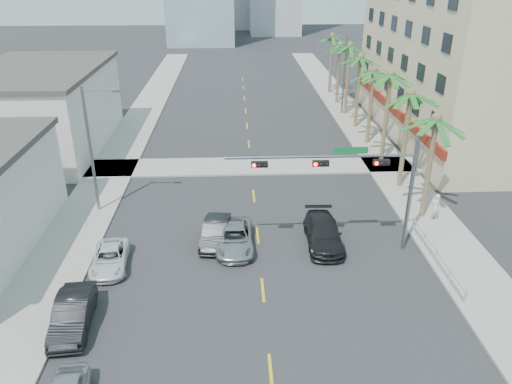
# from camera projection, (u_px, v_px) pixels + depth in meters

# --- Properties ---
(ground) EXTENTS (260.00, 260.00, 0.00)m
(ground) POSITION_uv_depth(u_px,v_px,m) (268.00, 340.00, 23.61)
(ground) COLOR #262628
(ground) RESTS_ON ground
(sidewalk_right) EXTENTS (4.00, 120.00, 0.15)m
(sidewalk_right) POSITION_uv_depth(u_px,v_px,m) (393.00, 172.00, 42.19)
(sidewalk_right) COLOR gray
(sidewalk_right) RESTS_ON ground
(sidewalk_left) EXTENTS (4.00, 120.00, 0.15)m
(sidewalk_left) POSITION_uv_depth(u_px,v_px,m) (107.00, 177.00, 41.21)
(sidewalk_left) COLOR gray
(sidewalk_left) RESTS_ON ground
(sidewalk_cross) EXTENTS (80.00, 4.00, 0.15)m
(sidewalk_cross) POSITION_uv_depth(u_px,v_px,m) (251.00, 166.00, 43.52)
(sidewalk_cross) COLOR gray
(sidewalk_cross) RESTS_ON ground
(building_right) EXTENTS (15.25, 28.00, 15.00)m
(building_right) POSITION_uv_depth(u_px,v_px,m) (473.00, 61.00, 48.55)
(building_right) COLOR #CAB38E
(building_right) RESTS_ON ground
(building_left_far) EXTENTS (11.00, 18.00, 7.20)m
(building_left_far) POSITION_uv_depth(u_px,v_px,m) (41.00, 111.00, 46.68)
(building_left_far) COLOR beige
(building_left_far) RESTS_ON ground
(traffic_signal_mast) EXTENTS (11.12, 0.54, 7.20)m
(traffic_signal_mast) POSITION_uv_depth(u_px,v_px,m) (359.00, 175.00, 28.92)
(traffic_signal_mast) COLOR slate
(traffic_signal_mast) RESTS_ON ground
(palm_tree_0) EXTENTS (4.80, 4.80, 7.80)m
(palm_tree_0) POSITION_uv_depth(u_px,v_px,m) (437.00, 120.00, 31.98)
(palm_tree_0) COLOR brown
(palm_tree_0) RESTS_ON ground
(palm_tree_1) EXTENTS (4.80, 4.80, 8.16)m
(palm_tree_1) POSITION_uv_depth(u_px,v_px,m) (411.00, 95.00, 36.55)
(palm_tree_1) COLOR brown
(palm_tree_1) RESTS_ON ground
(palm_tree_2) EXTENTS (4.80, 4.80, 8.52)m
(palm_tree_2) POSITION_uv_depth(u_px,v_px,m) (391.00, 75.00, 41.11)
(palm_tree_2) COLOR brown
(palm_tree_2) RESTS_ON ground
(palm_tree_3) EXTENTS (4.80, 4.80, 7.80)m
(palm_tree_3) POSITION_uv_depth(u_px,v_px,m) (374.00, 71.00, 46.12)
(palm_tree_3) COLOR brown
(palm_tree_3) RESTS_ON ground
(palm_tree_4) EXTENTS (4.80, 4.80, 8.16)m
(palm_tree_4) POSITION_uv_depth(u_px,v_px,m) (361.00, 57.00, 50.69)
(palm_tree_4) COLOR brown
(palm_tree_4) RESTS_ON ground
(palm_tree_5) EXTENTS (4.80, 4.80, 8.52)m
(palm_tree_5) POSITION_uv_depth(u_px,v_px,m) (350.00, 46.00, 55.26)
(palm_tree_5) COLOR brown
(palm_tree_5) RESTS_ON ground
(palm_tree_6) EXTENTS (4.80, 4.80, 7.80)m
(palm_tree_6) POSITION_uv_depth(u_px,v_px,m) (340.00, 45.00, 60.26)
(palm_tree_6) COLOR brown
(palm_tree_6) RESTS_ON ground
(palm_tree_7) EXTENTS (4.80, 4.80, 8.16)m
(palm_tree_7) POSITION_uv_depth(u_px,v_px,m) (333.00, 37.00, 64.83)
(palm_tree_7) COLOR brown
(palm_tree_7) RESTS_ON ground
(streetlight_left) EXTENTS (2.55, 0.25, 9.00)m
(streetlight_left) POSITION_uv_depth(u_px,v_px,m) (93.00, 144.00, 33.72)
(streetlight_left) COLOR slate
(streetlight_left) RESTS_ON ground
(streetlight_right) EXTENTS (2.55, 0.25, 9.00)m
(streetlight_right) POSITION_uv_depth(u_px,v_px,m) (343.00, 71.00, 56.37)
(streetlight_right) COLOR slate
(streetlight_right) RESTS_ON ground
(guardrail) EXTENTS (0.08, 8.08, 1.00)m
(guardrail) POSITION_uv_depth(u_px,v_px,m) (436.00, 255.00, 29.18)
(guardrail) COLOR silver
(guardrail) RESTS_ON ground
(car_parked_mid) EXTENTS (2.01, 4.75, 1.53)m
(car_parked_mid) POSITION_uv_depth(u_px,v_px,m) (73.00, 314.00, 24.19)
(car_parked_mid) COLOR black
(car_parked_mid) RESTS_ON ground
(car_parked_far) EXTENTS (2.31, 4.39, 1.18)m
(car_parked_far) POSITION_uv_depth(u_px,v_px,m) (110.00, 258.00, 29.05)
(car_parked_far) COLOR white
(car_parked_far) RESTS_ON ground
(car_lane_left) EXTENTS (2.00, 4.50, 1.44)m
(car_lane_left) POSITION_uv_depth(u_px,v_px,m) (215.00, 232.00, 31.60)
(car_lane_left) COLOR black
(car_lane_left) RESTS_ON ground
(car_lane_center) EXTENTS (2.28, 4.93, 1.37)m
(car_lane_center) POSITION_uv_depth(u_px,v_px,m) (235.00, 238.00, 31.02)
(car_lane_center) COLOR #A9A9AD
(car_lane_center) RESTS_ON ground
(car_lane_right) EXTENTS (2.25, 5.30, 1.53)m
(car_lane_right) POSITION_uv_depth(u_px,v_px,m) (323.00, 233.00, 31.37)
(car_lane_right) COLOR black
(car_lane_right) RESTS_ON ground
(pedestrian) EXTENTS (0.83, 0.69, 1.95)m
(pedestrian) POSITION_uv_depth(u_px,v_px,m) (435.00, 207.00, 33.91)
(pedestrian) COLOR silver
(pedestrian) RESTS_ON sidewalk_right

